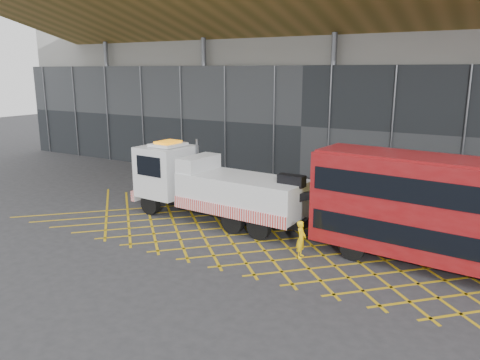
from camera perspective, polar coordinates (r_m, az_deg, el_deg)
The scene contains 6 objects.
ground_plane at distance 24.18m, azimuth -7.99°, elevation -5.42°, with size 120.00×120.00×0.00m, color #2B2C2E.
road_markings at distance 21.33m, azimuth 4.01°, elevation -7.89°, with size 27.96×7.16×0.01m.
construction_building at distance 38.35m, azimuth 11.91°, elevation 14.91°, with size 55.00×23.97×18.00m.
recovery_truck at distance 24.29m, azimuth -3.53°, elevation -0.68°, with size 11.52×3.34×4.00m.
bus_towed at distance 19.59m, azimuth 24.57°, elevation -3.41°, with size 11.14×3.52×4.46m.
worker at distance 19.87m, azimuth 7.45°, elevation -7.16°, with size 0.58×0.38×1.59m, color yellow.
Camera 1 is at (14.40, -17.84, 7.69)m, focal length 35.00 mm.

